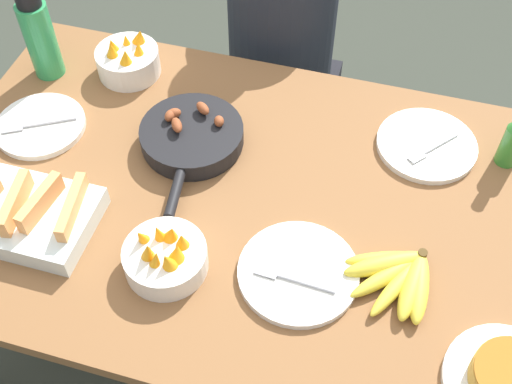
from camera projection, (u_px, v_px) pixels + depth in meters
name	position (u px, v px, depth m)	size (l,w,h in m)	color
ground_plane	(256.00, 343.00, 2.04)	(14.00, 14.00, 0.00)	#383D33
dining_table	(256.00, 225.00, 1.54)	(1.55, 0.94, 0.74)	brown
banana_bunch	(399.00, 276.00, 1.31)	(0.19, 0.19, 0.04)	yellow
melon_tray	(32.00, 215.00, 1.39)	(0.27, 0.21, 0.10)	silver
skillet	(192.00, 137.00, 1.55)	(0.25, 0.38, 0.08)	black
frittata_plate_center	(510.00, 382.00, 1.17)	(0.24, 0.24, 0.06)	silver
empty_plate_near_front	(427.00, 145.00, 1.56)	(0.24, 0.24, 0.02)	silver
empty_plate_far_left	(298.00, 273.00, 1.33)	(0.25, 0.25, 0.02)	silver
empty_plate_far_right	(40.00, 126.00, 1.60)	(0.22, 0.22, 0.02)	silver
fruit_bowl_mango	(165.00, 257.00, 1.32)	(0.18, 0.18, 0.11)	silver
fruit_bowl_citrus	(128.00, 60.00, 1.71)	(0.17, 0.17, 0.12)	silver
water_bottle	(40.00, 36.00, 1.65)	(0.08, 0.08, 0.25)	#2D9351
person_figure	(280.00, 79.00, 2.09)	(0.36, 0.36, 1.19)	black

